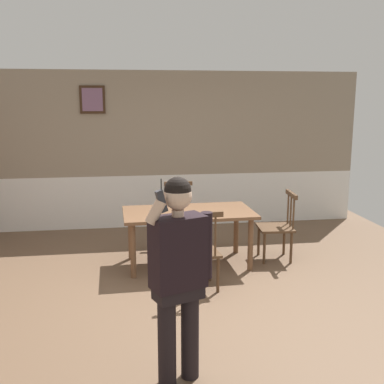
{
  "coord_description": "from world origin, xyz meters",
  "views": [
    {
      "loc": [
        -0.69,
        -4.73,
        2.16
      ],
      "look_at": [
        -0.09,
        -0.73,
        1.34
      ],
      "focal_mm": 43.26,
      "sensor_mm": 36.0,
      "label": 1
    }
  ],
  "objects_px": {
    "chair_by_doorway": "(179,215)",
    "person_figure": "(179,269)",
    "chair_near_window": "(201,251)",
    "dining_table": "(188,217)",
    "chair_at_table_head": "(278,226)"
  },
  "relations": [
    {
      "from": "dining_table",
      "to": "chair_by_doorway",
      "type": "height_order",
      "value": "chair_by_doorway"
    },
    {
      "from": "dining_table",
      "to": "chair_at_table_head",
      "type": "bearing_deg",
      "value": 1.17
    },
    {
      "from": "dining_table",
      "to": "chair_near_window",
      "type": "height_order",
      "value": "chair_near_window"
    },
    {
      "from": "chair_by_doorway",
      "to": "person_figure",
      "type": "distance_m",
      "value": 3.44
    },
    {
      "from": "person_figure",
      "to": "chair_near_window",
      "type": "bearing_deg",
      "value": -125.57
    },
    {
      "from": "chair_near_window",
      "to": "chair_at_table_head",
      "type": "bearing_deg",
      "value": 30.41
    },
    {
      "from": "person_figure",
      "to": "dining_table",
      "type": "bearing_deg",
      "value": -120.36
    },
    {
      "from": "dining_table",
      "to": "chair_at_table_head",
      "type": "xyz_separation_m",
      "value": [
        1.23,
        0.03,
        -0.18
      ]
    },
    {
      "from": "dining_table",
      "to": "chair_near_window",
      "type": "xyz_separation_m",
      "value": [
        0.02,
        -0.84,
        -0.18
      ]
    },
    {
      "from": "chair_by_doorway",
      "to": "person_figure",
      "type": "xyz_separation_m",
      "value": [
        -0.41,
        -3.38,
        0.45
      ]
    },
    {
      "from": "chair_near_window",
      "to": "chair_by_doorway",
      "type": "relative_size",
      "value": 1.01
    },
    {
      "from": "dining_table",
      "to": "chair_near_window",
      "type": "distance_m",
      "value": 0.86
    },
    {
      "from": "dining_table",
      "to": "chair_at_table_head",
      "type": "relative_size",
      "value": 1.83
    },
    {
      "from": "chair_near_window",
      "to": "chair_by_doorway",
      "type": "xyz_separation_m",
      "value": [
        -0.04,
        1.67,
        0.01
      ]
    },
    {
      "from": "chair_at_table_head",
      "to": "person_figure",
      "type": "bearing_deg",
      "value": 151.86
    }
  ]
}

